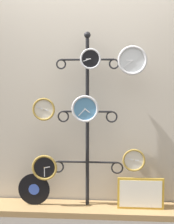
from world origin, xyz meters
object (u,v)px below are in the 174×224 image
Objects in this scene: clock_top_center at (91,59)px; clock_bottom_right at (134,160)px; clock_middle_left at (44,109)px; clock_bottom_left at (45,168)px; display_stand at (87,148)px; clock_middle_center at (85,109)px; vinyl_record at (34,189)px; picture_frame at (141,194)px; clock_top_right at (132,60)px.

clock_bottom_right is at bearing 1.98° from clock_top_center.
clock_middle_left reaches higher than clock_bottom_left.
display_stand is 0.43m from clock_middle_center.
clock_top_center is 0.89× the size of clock_middle_left.
clock_middle_left is 1.04m from clock_bottom_right.
clock_middle_center is 1.01m from vinyl_record.
vinyl_record is 1.10m from picture_frame.
clock_middle_left is 0.50× the size of picture_frame.
display_stand is 0.71m from picture_frame.
clock_bottom_right is 0.69× the size of vinyl_record.
clock_bottom_left is at bearing -16.50° from vinyl_record.
clock_bottom_left is (-0.88, -0.01, -1.08)m from clock_top_right.
vinyl_record is (-1.03, 0.02, -0.33)m from clock_bottom_right.
vinyl_record is 0.72× the size of picture_frame.
clock_bottom_right is at bearing 175.27° from picture_frame.
clock_top_right is 1.25× the size of clock_middle_left.
vinyl_record is at bearing 178.62° from clock_bottom_right.
clock_top_center is 1.19m from clock_bottom_left.
picture_frame is at bearing -1.60° from vinyl_record.
clock_top_center reaches higher than clock_middle_center.
clock_bottom_right reaches higher than clock_bottom_left.
clock_bottom_left is 1.01m from picture_frame.
clock_bottom_left is 0.79× the size of vinyl_record.
clock_top_right is 0.87× the size of vinyl_record.
clock_top_center is 0.44× the size of picture_frame.
clock_top_right is 1.34m from picture_frame.
clock_middle_left is (-0.88, -0.02, -0.48)m from clock_top_right.
clock_middle_center is at bearing -5.69° from vinyl_record.
display_stand is at bearing 13.62° from clock_middle_left.
clock_middle_center is at bearing -165.22° from clock_top_center.
display_stand reaches higher than picture_frame.
clock_top_right is (0.41, 0.01, -0.02)m from clock_top_center.
clock_middle_center is 1.02m from picture_frame.
clock_top_center is 1.44m from picture_frame.
clock_middle_left reaches higher than vinyl_record.
clock_bottom_left is at bearing 177.61° from clock_middle_center.
picture_frame is (0.98, 0.02, -0.85)m from clock_middle_left.
clock_bottom_left reaches higher than vinyl_record.
clock_bottom_right is 0.35m from picture_frame.
display_stand is at bearing 171.14° from picture_frame.
clock_middle_left is at bearing -178.87° from picture_frame.
clock_middle_left is at bearing -166.38° from display_stand.
clock_bottom_left is (-0.42, 0.02, -0.61)m from clock_middle_center.
clock_bottom_right is at bearing 3.39° from clock_middle_center.
clock_middle_center reaches higher than picture_frame.
clock_bottom_left is (-0.00, 0.01, -0.60)m from clock_middle_left.
vinyl_record is at bearing 178.42° from clock_top_right.
clock_bottom_left is 0.57× the size of picture_frame.
clock_middle_left is 0.87× the size of clock_bottom_left.
clock_top_center is 0.41m from clock_top_right.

